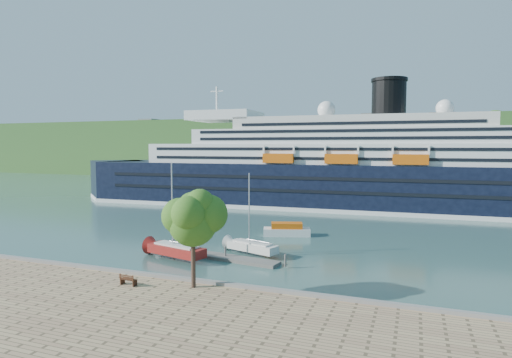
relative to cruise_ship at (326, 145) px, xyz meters
name	(u,v)px	position (x,y,z in m)	size (l,w,h in m)	color
ground	(117,281)	(-9.01, -57.06, -13.36)	(400.00, 400.00, 0.00)	#305652
far_hillside	(346,149)	(-9.01, 87.94, -1.36)	(400.00, 50.00, 24.00)	#2B5421
quay_coping	(115,270)	(-9.01, -57.26, -12.21)	(220.00, 0.50, 0.30)	slate
cruise_ship	(326,145)	(0.00, 0.00, 0.00)	(119.03, 17.33, 26.73)	black
park_bench	(129,279)	(-5.35, -60.08, -11.83)	(1.66, 0.68, 1.06)	#452513
promenade_tree	(193,234)	(0.23, -58.57, -7.76)	(5.57, 5.57, 9.22)	#225616
floating_pontoon	(212,255)	(-4.44, -45.65, -13.17)	(17.22, 2.10, 0.38)	slate
sailboat_red	(176,214)	(-7.77, -48.09, -8.02)	(8.27, 2.30, 10.69)	maroon
sailboat_white_far	(252,216)	(-0.29, -42.99, -8.65)	(7.31, 2.03, 9.44)	silver
tender_launch	(287,229)	(0.44, -30.82, -12.42)	(6.86, 2.35, 1.90)	#CD560C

